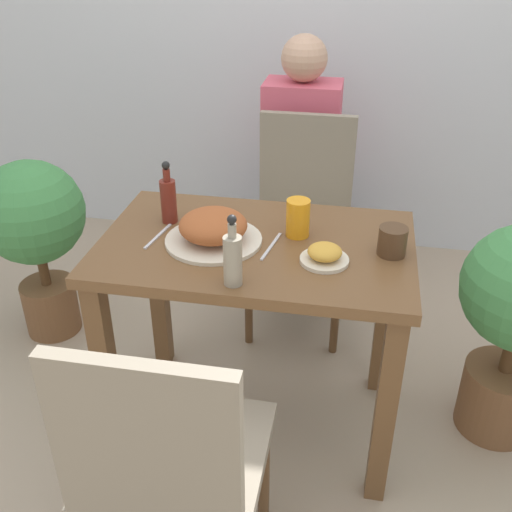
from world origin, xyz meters
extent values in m
plane|color=tan|center=(0.00, 0.00, 0.00)|extent=(16.00, 16.00, 0.00)
cube|color=brown|center=(0.00, 0.00, 0.72)|extent=(0.96, 0.61, 0.04)
cube|color=brown|center=(-0.43, -0.25, 0.35)|extent=(0.06, 0.06, 0.70)
cube|color=brown|center=(0.43, -0.25, 0.35)|extent=(0.06, 0.06, 0.70)
cube|color=brown|center=(-0.43, 0.25, 0.35)|extent=(0.06, 0.06, 0.70)
cube|color=brown|center=(0.43, 0.25, 0.35)|extent=(0.06, 0.06, 0.70)
cube|color=gray|center=(-0.08, -0.60, 0.44)|extent=(0.42, 0.42, 0.04)
cube|color=gray|center=(-0.08, -0.79, 0.68)|extent=(0.40, 0.04, 0.44)
cylinder|color=brown|center=(0.10, -0.42, 0.21)|extent=(0.03, 0.03, 0.42)
cylinder|color=brown|center=(-0.26, -0.42, 0.21)|extent=(0.03, 0.03, 0.42)
cube|color=gray|center=(0.07, 0.61, 0.44)|extent=(0.42, 0.42, 0.04)
cube|color=gray|center=(0.07, 0.81, 0.68)|extent=(0.40, 0.04, 0.44)
cylinder|color=brown|center=(-0.11, 0.43, 0.21)|extent=(0.03, 0.03, 0.42)
cylinder|color=brown|center=(0.25, 0.43, 0.21)|extent=(0.03, 0.03, 0.42)
cylinder|color=brown|center=(-0.11, 0.79, 0.21)|extent=(0.03, 0.03, 0.42)
cylinder|color=brown|center=(0.25, 0.79, 0.21)|extent=(0.03, 0.03, 0.42)
cylinder|color=beige|center=(-0.13, -0.02, 0.74)|extent=(0.30, 0.30, 0.01)
ellipsoid|color=#A35128|center=(-0.13, -0.02, 0.79)|extent=(0.21, 0.21, 0.09)
cylinder|color=beige|center=(0.22, -0.08, 0.74)|extent=(0.14, 0.14, 0.01)
ellipsoid|color=gold|center=(0.22, -0.08, 0.77)|extent=(0.10, 0.10, 0.04)
cylinder|color=#4C331E|center=(0.41, 0.00, 0.78)|extent=(0.08, 0.08, 0.09)
cylinder|color=orange|center=(0.12, 0.07, 0.79)|extent=(0.07, 0.07, 0.12)
cylinder|color=gray|center=(-0.02, -0.24, 0.81)|extent=(0.05, 0.05, 0.14)
cylinder|color=gray|center=(-0.02, -0.24, 0.90)|extent=(0.02, 0.02, 0.04)
sphere|color=black|center=(-0.02, -0.24, 0.93)|extent=(0.03, 0.03, 0.03)
cylinder|color=maroon|center=(-0.30, 0.09, 0.81)|extent=(0.05, 0.05, 0.14)
cylinder|color=maroon|center=(-0.30, 0.09, 0.90)|extent=(0.02, 0.02, 0.04)
sphere|color=black|center=(-0.30, 0.09, 0.93)|extent=(0.03, 0.03, 0.03)
cube|color=silver|center=(-0.31, -0.02, 0.74)|extent=(0.04, 0.17, 0.00)
cube|color=silver|center=(0.05, -0.02, 0.74)|extent=(0.04, 0.17, 0.00)
cylinder|color=brown|center=(-0.98, 0.37, 0.12)|extent=(0.23, 0.23, 0.24)
cylinder|color=brown|center=(-0.98, 0.37, 0.30)|extent=(0.04, 0.04, 0.13)
sphere|color=#428947|center=(-0.98, 0.37, 0.57)|extent=(0.42, 0.42, 0.42)
cylinder|color=brown|center=(0.84, 0.12, 0.13)|extent=(0.26, 0.26, 0.26)
cylinder|color=brown|center=(0.84, 0.12, 0.32)|extent=(0.05, 0.05, 0.12)
cube|color=#2D3347|center=(0.02, 1.03, 0.23)|extent=(0.28, 0.20, 0.45)
cube|color=#DB566B|center=(0.02, 1.03, 0.71)|extent=(0.34, 0.22, 0.52)
sphere|color=tan|center=(0.02, 1.03, 1.07)|extent=(0.20, 0.20, 0.20)
camera|label=1|loc=(0.29, -1.58, 1.61)|focal=42.00mm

